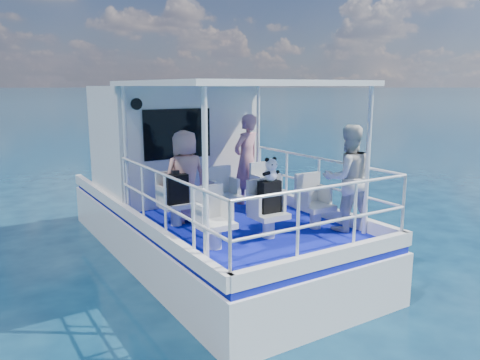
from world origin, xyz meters
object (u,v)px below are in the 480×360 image
object	(u,v)px
passenger_port_fwd	(185,177)
backpack_center	(269,197)
passenger_stbd_aft	(348,178)
panda	(271,169)

from	to	relation	value
passenger_port_fwd	backpack_center	size ratio (longest dim) A/B	3.21
passenger_stbd_aft	panda	world-z (taller)	passenger_stbd_aft
passenger_stbd_aft	backpack_center	world-z (taller)	passenger_stbd_aft
passenger_stbd_aft	panda	xyz separation A→B (m)	(-1.22, 0.32, 0.21)
panda	passenger_stbd_aft	bearing A→B (deg)	-14.58
passenger_port_fwd	panda	size ratio (longest dim) A/B	4.39
passenger_stbd_aft	backpack_center	distance (m)	1.29
backpack_center	panda	distance (m)	0.41
backpack_center	panda	bearing A→B (deg)	-59.57
passenger_port_fwd	passenger_stbd_aft	distance (m)	2.58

